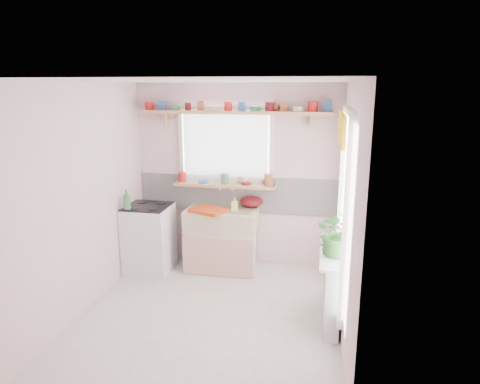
# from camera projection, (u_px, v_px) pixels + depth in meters

# --- Properties ---
(room) EXTENTS (3.20, 3.20, 3.20)m
(room) POSITION_uv_depth(u_px,v_px,m) (280.00, 180.00, 5.03)
(room) COLOR silver
(room) RESTS_ON ground
(sink_unit) EXTENTS (0.95, 0.65, 1.11)m
(sink_unit) POSITION_uv_depth(u_px,v_px,m) (222.00, 239.00, 5.82)
(sink_unit) COLOR white
(sink_unit) RESTS_ON ground
(cooker) EXTENTS (0.58, 0.58, 0.93)m
(cooker) POSITION_uv_depth(u_px,v_px,m) (149.00, 238.00, 5.76)
(cooker) COLOR white
(cooker) RESTS_ON ground
(radiator_ledge) EXTENTS (0.22, 0.95, 0.78)m
(radiator_ledge) POSITION_uv_depth(u_px,v_px,m) (332.00, 286.00, 4.52)
(radiator_ledge) COLOR white
(radiator_ledge) RESTS_ON ground
(windowsill) EXTENTS (1.40, 0.22, 0.04)m
(windowsill) POSITION_uv_depth(u_px,v_px,m) (225.00, 185.00, 5.83)
(windowsill) COLOR tan
(windowsill) RESTS_ON room
(pine_shelf) EXTENTS (2.52, 0.24, 0.04)m
(pine_shelf) POSITION_uv_depth(u_px,v_px,m) (235.00, 112.00, 5.56)
(pine_shelf) COLOR tan
(pine_shelf) RESTS_ON room
(shelf_crockery) EXTENTS (2.47, 0.11, 0.12)m
(shelf_crockery) POSITION_uv_depth(u_px,v_px,m) (235.00, 106.00, 5.54)
(shelf_crockery) COLOR red
(shelf_crockery) RESTS_ON pine_shelf
(sill_crockery) EXTENTS (1.35, 0.11, 0.12)m
(sill_crockery) POSITION_uv_depth(u_px,v_px,m) (225.00, 180.00, 5.81)
(sill_crockery) COLOR red
(sill_crockery) RESTS_ON windowsill
(dish_tray) EXTENTS (0.52, 0.46, 0.04)m
(dish_tray) POSITION_uv_depth(u_px,v_px,m) (208.00, 210.00, 5.59)
(dish_tray) COLOR red
(dish_tray) RESTS_ON sink_unit
(colander) EXTENTS (0.34, 0.34, 0.14)m
(colander) POSITION_uv_depth(u_px,v_px,m) (252.00, 201.00, 5.83)
(colander) COLOR #5F1016
(colander) RESTS_ON sink_unit
(jade_plant) EXTENTS (0.51, 0.46, 0.49)m
(jade_plant) POSITION_uv_depth(u_px,v_px,m) (338.00, 233.00, 4.29)
(jade_plant) COLOR #35712D
(jade_plant) RESTS_ON radiator_ledge
(fruit_bowl) EXTENTS (0.38, 0.38, 0.08)m
(fruit_bowl) POSITION_uv_depth(u_px,v_px,m) (336.00, 240.00, 4.66)
(fruit_bowl) COLOR silver
(fruit_bowl) RESTS_ON radiator_ledge
(herb_pot) EXTENTS (0.14, 0.12, 0.22)m
(herb_pot) POSITION_uv_depth(u_px,v_px,m) (325.00, 244.00, 4.35)
(herb_pot) COLOR #2E5D25
(herb_pot) RESTS_ON radiator_ledge
(soap_bottle_sink) EXTENTS (0.08, 0.08, 0.17)m
(soap_bottle_sink) POSITION_uv_depth(u_px,v_px,m) (235.00, 204.00, 5.66)
(soap_bottle_sink) COLOR #FEFB71
(soap_bottle_sink) RESTS_ON sink_unit
(sill_cup) EXTENTS (0.17, 0.17, 0.11)m
(sill_cup) POSITION_uv_depth(u_px,v_px,m) (243.00, 180.00, 5.82)
(sill_cup) COLOR beige
(sill_cup) RESTS_ON windowsill
(sill_bowl) EXTENTS (0.24, 0.24, 0.06)m
(sill_bowl) POSITION_uv_depth(u_px,v_px,m) (268.00, 182.00, 5.77)
(sill_bowl) COLOR #2D4593
(sill_bowl) RESTS_ON windowsill
(shelf_vase) EXTENTS (0.17, 0.17, 0.14)m
(shelf_vase) POSITION_uv_depth(u_px,v_px,m) (275.00, 105.00, 5.50)
(shelf_vase) COLOR #A25B31
(shelf_vase) RESTS_ON pine_shelf
(cooker_bottle) EXTENTS (0.10, 0.11, 0.26)m
(cooker_bottle) POSITION_uv_depth(u_px,v_px,m) (127.00, 200.00, 5.44)
(cooker_bottle) COLOR #3E7C40
(cooker_bottle) RESTS_ON cooker
(fruit) EXTENTS (0.20, 0.14, 0.10)m
(fruit) POSITION_uv_depth(u_px,v_px,m) (337.00, 235.00, 4.65)
(fruit) COLOR #FC6115
(fruit) RESTS_ON fruit_bowl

